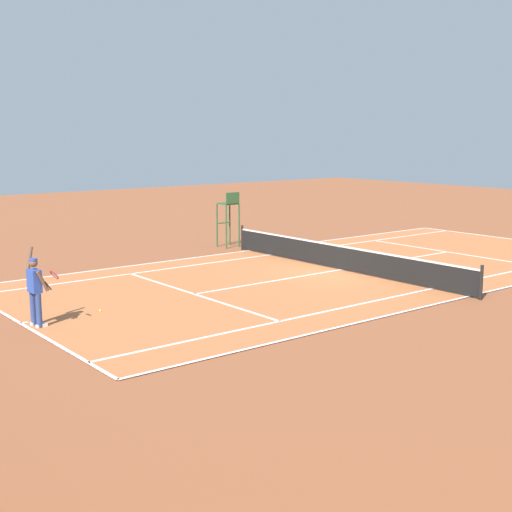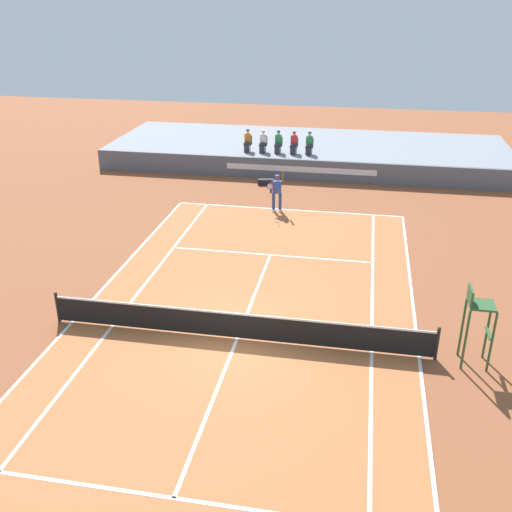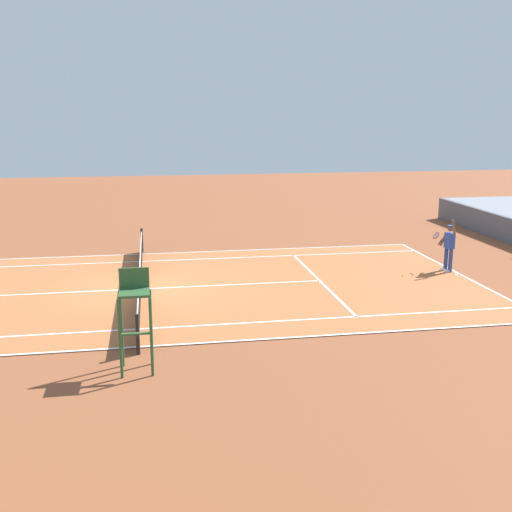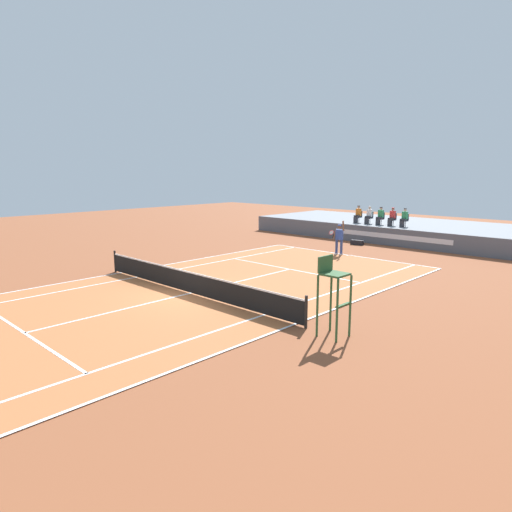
% 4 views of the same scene
% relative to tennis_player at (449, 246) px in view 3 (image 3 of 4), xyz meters
% --- Properties ---
extents(ground_plane, '(80.00, 80.00, 0.00)m').
position_rel_tennis_player_xyz_m(ground_plane, '(0.55, -11.63, -0.99)').
color(ground_plane, brown).
extents(court, '(11.08, 23.88, 0.03)m').
position_rel_tennis_player_xyz_m(court, '(0.55, -11.63, -0.98)').
color(court, '#B76638').
rests_on(court, ground).
extents(net, '(11.98, 0.10, 1.07)m').
position_rel_tennis_player_xyz_m(net, '(0.55, -11.63, -0.47)').
color(net, black).
rests_on(net, ground).
extents(tennis_player, '(0.76, 0.67, 2.08)m').
position_rel_tennis_player_xyz_m(tennis_player, '(0.00, 0.00, 0.00)').
color(tennis_player, navy).
rests_on(tennis_player, ground).
extents(tennis_ball, '(0.07, 0.07, 0.07)m').
position_rel_tennis_player_xyz_m(tennis_ball, '(0.42, -1.98, -0.96)').
color(tennis_ball, '#D1E533').
rests_on(tennis_ball, ground).
extents(umpire_chair, '(0.77, 0.77, 2.44)m').
position_rel_tennis_player_xyz_m(umpire_chair, '(7.45, -11.63, 0.56)').
color(umpire_chair, '#2D562D').
rests_on(umpire_chair, ground).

